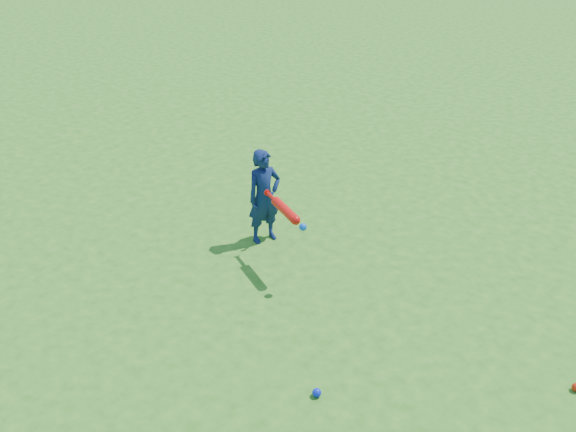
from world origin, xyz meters
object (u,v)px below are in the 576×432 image
Objects in this scene: ground_ball_red at (576,387)px; bat_swing at (287,212)px; ground_ball_blue at (317,393)px; child at (264,197)px.

ground_ball_red is 0.09× the size of bat_swing.
ground_ball_red is 0.95× the size of ground_ball_blue.
bat_swing is at bearing 136.23° from ground_ball_blue.
child is 1.37× the size of bat_swing.
bat_swing reaches higher than ground_ball_red.
bat_swing is (0.50, -0.28, 0.13)m from child.
ground_ball_red is 2.60m from bat_swing.
child is 3.07m from ground_ball_red.
ground_ball_red is at bearing 40.29° from ground_ball_blue.
child is 2.18m from ground_ball_blue.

